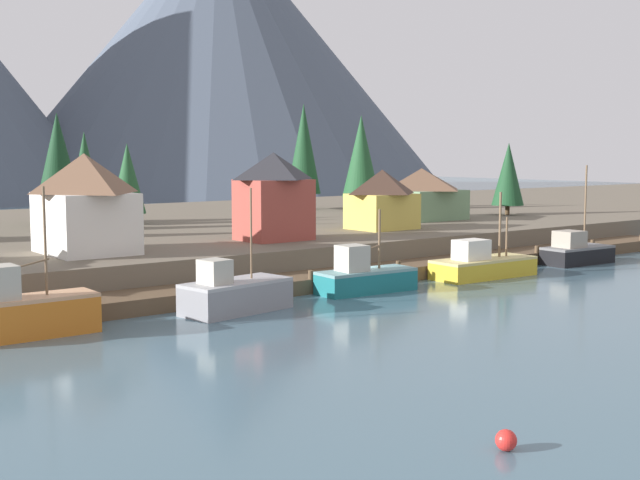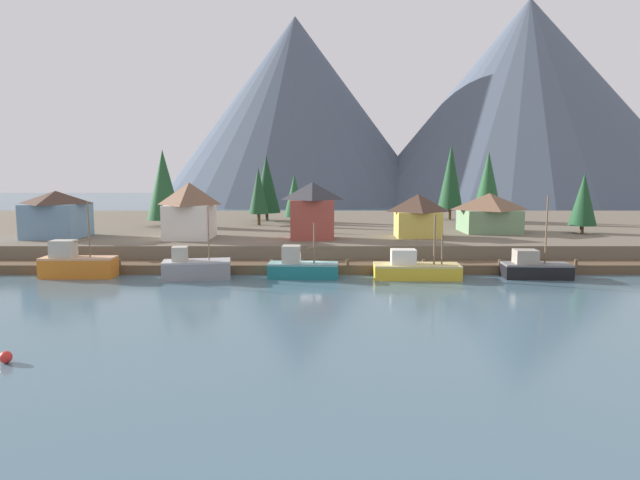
% 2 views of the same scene
% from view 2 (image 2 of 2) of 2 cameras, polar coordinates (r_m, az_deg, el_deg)
% --- Properties ---
extents(ground_plane, '(400.00, 400.00, 1.00)m').
position_cam_2_polar(ground_plane, '(78.57, -0.95, -1.24)').
color(ground_plane, '#476675').
extents(dock, '(80.00, 4.00, 1.60)m').
position_cam_2_polar(dock, '(60.63, -1.19, -2.76)').
color(dock, brown).
rests_on(dock, ground_plane).
extents(shoreline_bank, '(400.00, 56.00, 2.50)m').
position_cam_2_polar(shoreline_bank, '(90.26, -0.85, 0.96)').
color(shoreline_bank, '#665B4C').
rests_on(shoreline_bank, ground_plane).
extents(mountain_west_peak, '(98.06, 98.06, 65.32)m').
position_cam_2_polar(mountain_west_peak, '(207.63, -2.67, 13.09)').
color(mountain_west_peak, '#475160').
rests_on(mountain_west_peak, ground_plane).
extents(mountain_central_peak, '(114.45, 114.45, 69.21)m').
position_cam_2_polar(mountain_central_peak, '(211.85, 20.11, 13.09)').
color(mountain_central_peak, '#475160').
rests_on(mountain_central_peak, ground_plane).
extents(fishing_boat_orange, '(7.39, 2.41, 7.74)m').
position_cam_2_polar(fishing_boat_orange, '(62.41, -23.72, -2.28)').
color(fishing_boat_orange, '#CC6B1E').
rests_on(fishing_boat_orange, ground_plane).
extents(fishing_boat_grey, '(7.07, 3.95, 7.37)m').
position_cam_2_polar(fishing_boat_grey, '(57.81, -12.72, -2.82)').
color(fishing_boat_grey, gray).
rests_on(fishing_boat_grey, ground_plane).
extents(fishing_boat_teal, '(7.18, 2.88, 5.62)m').
position_cam_2_polar(fishing_boat_teal, '(57.06, -2.06, -2.81)').
color(fishing_boat_teal, '#196B70').
rests_on(fishing_boat_teal, ground_plane).
extents(fishing_boat_yellow, '(8.73, 3.45, 6.46)m').
position_cam_2_polar(fishing_boat_yellow, '(57.54, 9.51, -2.93)').
color(fishing_boat_yellow, gold).
rests_on(fishing_boat_yellow, ground_plane).
extents(fishing_boat_black, '(6.78, 3.04, 8.40)m').
position_cam_2_polar(fishing_boat_black, '(60.99, 20.86, -2.65)').
color(fishing_boat_black, black).
rests_on(fishing_boat_black, ground_plane).
extents(house_yellow, '(5.73, 4.83, 5.44)m').
position_cam_2_polar(house_yellow, '(71.62, 9.80, 2.51)').
color(house_yellow, gold).
rests_on(house_yellow, shoreline_bank).
extents(house_blue, '(6.81, 7.30, 5.86)m').
position_cam_2_polar(house_blue, '(77.74, -25.39, 2.43)').
color(house_blue, '#6689A8').
rests_on(house_blue, shoreline_bank).
extents(house_white, '(5.65, 7.33, 6.93)m').
position_cam_2_polar(house_white, '(71.28, -13.28, 3.02)').
color(house_white, silver).
rests_on(house_white, shoreline_bank).
extents(house_green, '(7.65, 7.33, 5.34)m').
position_cam_2_polar(house_green, '(79.78, 16.71, 2.74)').
color(house_green, '#6B8E66').
rests_on(house_green, shoreline_bank).
extents(house_red, '(5.49, 4.46, 6.99)m').
position_cam_2_polar(house_red, '(68.60, -0.92, 3.07)').
color(house_red, '#9E4238').
rests_on(house_red, shoreline_bank).
extents(conifer_near_left, '(3.60, 3.60, 8.09)m').
position_cam_2_polar(conifer_near_left, '(82.65, 25.12, 3.78)').
color(conifer_near_left, '#4C3823').
rests_on(conifer_near_left, shoreline_bank).
extents(conifer_near_right, '(4.18, 4.18, 12.94)m').
position_cam_2_polar(conifer_near_right, '(98.42, 13.04, 6.35)').
color(conifer_near_right, '#4C3823').
rests_on(conifer_near_right, shoreline_bank).
extents(conifer_mid_left, '(3.03, 3.03, 8.88)m').
position_cam_2_polar(conifer_mid_left, '(86.60, -6.44, 5.01)').
color(conifer_mid_left, '#4C3823').
rests_on(conifer_mid_left, shoreline_bank).
extents(conifer_mid_right, '(3.40, 3.40, 7.91)m').
position_cam_2_polar(conifer_mid_right, '(89.05, -2.77, 4.57)').
color(conifer_mid_right, '#4C3823').
rests_on(conifer_mid_right, shoreline_bank).
extents(conifer_back_left, '(4.62, 4.62, 10.89)m').
position_cam_2_polar(conifer_back_left, '(94.50, -5.62, 5.68)').
color(conifer_back_left, '#4C3823').
rests_on(conifer_back_left, shoreline_bank).
extents(conifer_back_right, '(4.57, 4.57, 11.49)m').
position_cam_2_polar(conifer_back_right, '(94.68, 16.60, 5.68)').
color(conifer_back_right, '#4C3823').
rests_on(conifer_back_right, shoreline_bank).
extents(conifer_centre, '(5.10, 5.10, 11.51)m').
position_cam_2_polar(conifer_centre, '(87.26, -15.82, 5.44)').
color(conifer_centre, '#4C3823').
rests_on(conifer_centre, shoreline_bank).
extents(channel_buoy, '(0.70, 0.70, 0.70)m').
position_cam_2_polar(channel_buoy, '(36.98, -29.51, -10.37)').
color(channel_buoy, red).
rests_on(channel_buoy, ground_plane).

